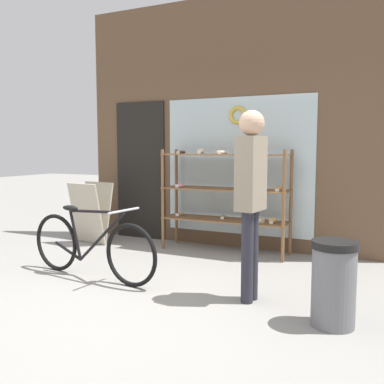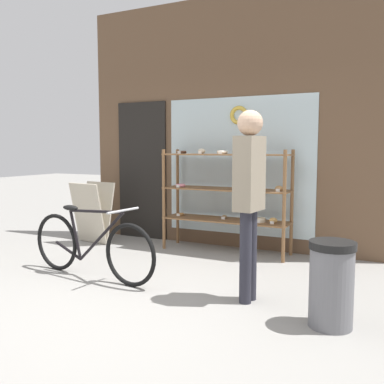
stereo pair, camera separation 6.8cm
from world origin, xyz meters
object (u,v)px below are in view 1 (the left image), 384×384
object	(u,v)px
display_case	(225,190)
sandwich_board	(91,213)
bicycle	(91,246)
pedestrian	(251,189)
trash_bin	(334,280)

from	to	relation	value
display_case	sandwich_board	bearing A→B (deg)	-170.14
bicycle	pedestrian	xyz separation A→B (m)	(1.76, 0.06, 0.68)
sandwich_board	pedestrian	size ratio (longest dim) A/B	0.51
sandwich_board	trash_bin	world-z (taller)	sandwich_board
bicycle	trash_bin	size ratio (longest dim) A/B	2.57
bicycle	sandwich_board	size ratio (longest dim) A/B	1.97
sandwich_board	display_case	bearing A→B (deg)	17.93
pedestrian	trash_bin	xyz separation A→B (m)	(0.77, -0.25, -0.66)
bicycle	sandwich_board	world-z (taller)	sandwich_board
display_case	pedestrian	world-z (taller)	pedestrian
display_case	sandwich_board	distance (m)	2.04
pedestrian	trash_bin	world-z (taller)	pedestrian
display_case	sandwich_board	xyz separation A→B (m)	(-1.97, -0.34, -0.39)
pedestrian	bicycle	bearing A→B (deg)	98.64
pedestrian	trash_bin	size ratio (longest dim) A/B	2.54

